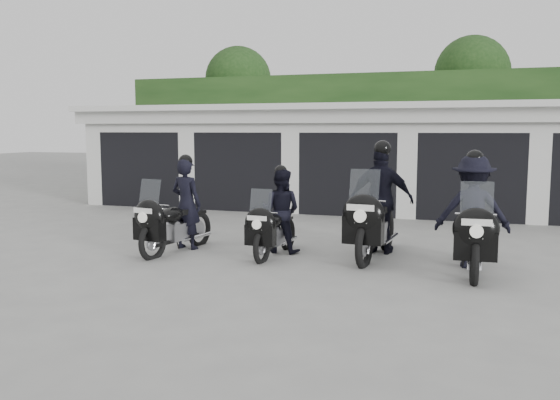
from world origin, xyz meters
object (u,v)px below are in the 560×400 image
(police_bike_c, at_px, (379,206))
(police_bike_a, at_px, (177,212))
(police_bike_b, at_px, (277,216))
(police_bike_d, at_px, (473,218))

(police_bike_c, bearing_deg, police_bike_a, -162.17)
(police_bike_b, bearing_deg, police_bike_c, 17.64)
(police_bike_b, distance_m, police_bike_c, 1.85)
(police_bike_c, distance_m, police_bike_d, 1.75)
(police_bike_a, bearing_deg, police_bike_b, 20.16)
(police_bike_a, relative_size, police_bike_d, 0.92)
(police_bike_d, bearing_deg, police_bike_c, 155.99)
(police_bike_b, height_order, police_bike_c, police_bike_c)
(police_bike_a, height_order, police_bike_b, police_bike_a)
(police_bike_c, bearing_deg, police_bike_b, -160.17)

